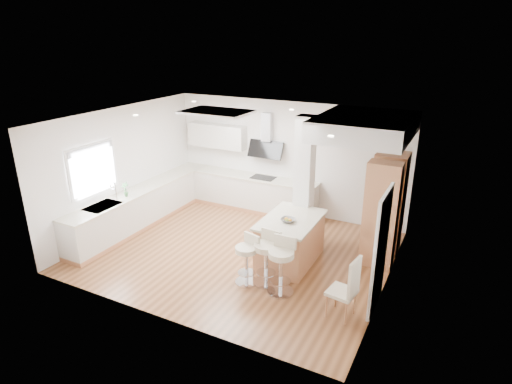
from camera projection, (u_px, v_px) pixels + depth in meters
The scene contains 18 objects.
ground at pixel (238, 251), 8.99m from camera, with size 6.00×6.00×0.00m, color #935C36.
ceiling at pixel (238, 251), 8.99m from camera, with size 6.00×5.00×0.02m, color white.
wall_back at pixel (287, 158), 10.58m from camera, with size 6.00×0.04×2.80m, color white.
wall_left at pixel (123, 169), 9.77m from camera, with size 0.04×5.00×2.80m, color white.
wall_right at pixel (392, 217), 7.22m from camera, with size 0.04×5.00×2.80m, color white.
skylight at pixel (217, 112), 8.85m from camera, with size 4.10×2.10×0.06m.
window_left at pixel (92, 167), 8.90m from camera, with size 0.06×1.28×1.07m.
doorway_right at pixel (380, 253), 6.87m from camera, with size 0.05×1.00×2.10m.
counter_left at pixel (144, 205), 10.17m from camera, with size 0.63×4.50×1.35m.
counter_back at pixel (249, 183), 10.99m from camera, with size 3.62×0.63×2.50m.
pillar at pixel (304, 183), 8.84m from camera, with size 0.35×0.35×2.80m.
soffit at pixel (365, 126), 8.35m from camera, with size 1.78×2.20×0.40m.
oven_column at pixel (385, 208), 8.50m from camera, with size 0.63×1.21×2.10m.
peninsula at pixel (290, 240), 8.45m from camera, with size 1.02×1.54×1.00m.
bar_stool_a at pixel (247, 257), 7.70m from camera, with size 0.52×0.52×0.93m.
bar_stool_b at pixel (267, 255), 7.66m from camera, with size 0.50×0.50×1.02m.
bar_stool_c at pixel (282, 263), 7.39m from camera, with size 0.48×0.48×1.04m.
dining_chair at pixel (348, 287), 6.71m from camera, with size 0.48×0.48×1.08m.
Camera 1 is at (3.96, -6.94, 4.32)m, focal length 30.00 mm.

